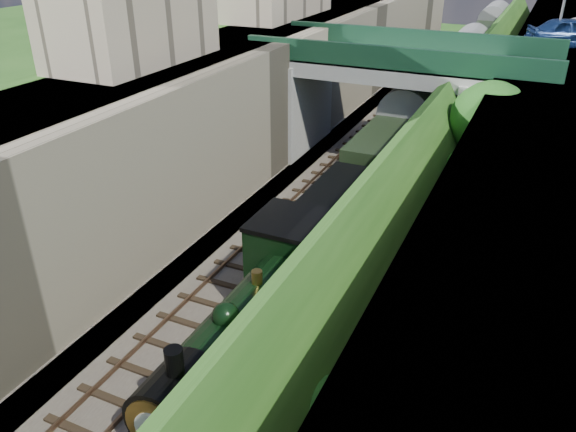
{
  "coord_description": "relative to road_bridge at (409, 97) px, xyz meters",
  "views": [
    {
      "loc": [
        7.71,
        -6.83,
        12.54
      ],
      "look_at": [
        0.0,
        9.93,
        2.99
      ],
      "focal_mm": 35.0,
      "sensor_mm": 36.0,
      "label": 1
    }
  ],
  "objects": [
    {
      "name": "building_near",
      "position": [
        -10.44,
        -10.0,
        4.92
      ],
      "size": [
        4.0,
        8.0,
        4.0
      ],
      "primitive_type": "cube",
      "color": "gray",
      "rests_on": "street_plateau_left"
    },
    {
      "name": "track_left",
      "position": [
        -2.94,
        -4.0,
        -3.83
      ],
      "size": [
        2.5,
        90.0,
        0.2
      ],
      "color": "black",
      "rests_on": "trackbed"
    },
    {
      "name": "locomotive",
      "position": [
        0.26,
        -18.99,
        -2.18
      ],
      "size": [
        3.1,
        10.22,
        3.83
      ],
      "color": "black",
      "rests_on": "trackbed"
    },
    {
      "name": "embankment_slope",
      "position": [
        3.93,
        -5.36,
        -1.5
      ],
      "size": [
        4.49,
        90.0,
        6.36
      ],
      "color": "#1E4714",
      "rests_on": "ground"
    },
    {
      "name": "car_blue",
      "position": [
        7.72,
        6.19,
        3.04
      ],
      "size": [
        5.45,
        3.65,
        1.72
      ],
      "primitive_type": "imported",
      "rotation": [
        0.0,
        0.0,
        1.92
      ],
      "color": "navy",
      "rests_on": "street_plateau_right"
    },
    {
      "name": "track_right",
      "position": [
        0.26,
        -4.0,
        -3.83
      ],
      "size": [
        2.5,
        90.0,
        0.2
      ],
      "color": "black",
      "rests_on": "trackbed"
    },
    {
      "name": "street_plateau_right",
      "position": [
        8.56,
        -4.0,
        -0.95
      ],
      "size": [
        8.0,
        90.0,
        6.25
      ],
      "primitive_type": "cube",
      "color": "#262628",
      "rests_on": "ground"
    },
    {
      "name": "tender",
      "position": [
        0.26,
        -11.63,
        -2.46
      ],
      "size": [
        2.7,
        6.0,
        3.05
      ],
      "color": "black",
      "rests_on": "trackbed"
    },
    {
      "name": "retaining_wall",
      "position": [
        -6.44,
        -4.0,
        -0.58
      ],
      "size": [
        1.0,
        90.0,
        7.0
      ],
      "primitive_type": "cube",
      "color": "#756B56",
      "rests_on": "ground"
    },
    {
      "name": "trackbed",
      "position": [
        -0.94,
        -4.0,
        -3.98
      ],
      "size": [
        10.0,
        90.0,
        0.2
      ],
      "primitive_type": "cube",
      "color": "#473F38",
      "rests_on": "ground"
    },
    {
      "name": "coach_middle",
      "position": [
        0.26,
        19.77,
        -2.03
      ],
      "size": [
        2.9,
        18.0,
        3.7
      ],
      "color": "black",
      "rests_on": "trackbed"
    },
    {
      "name": "coach_rear",
      "position": [
        0.26,
        38.57,
        -2.03
      ],
      "size": [
        2.9,
        18.0,
        3.7
      ],
      "color": "black",
      "rests_on": "trackbed"
    },
    {
      "name": "coach_front",
      "position": [
        0.26,
        0.97,
        -2.03
      ],
      "size": [
        2.9,
        18.0,
        3.7
      ],
      "color": "black",
      "rests_on": "trackbed"
    },
    {
      "name": "tree",
      "position": [
        4.97,
        -4.96,
        0.57
      ],
      "size": [
        3.6,
        3.8,
        6.6
      ],
      "color": "black",
      "rests_on": "ground"
    },
    {
      "name": "street_plateau_left",
      "position": [
        -9.94,
        -4.0,
        -0.58
      ],
      "size": [
        6.0,
        90.0,
        7.0
      ],
      "primitive_type": "cube",
      "color": "#262628",
      "rests_on": "ground"
    },
    {
      "name": "road_bridge",
      "position": [
        0.0,
        0.0,
        0.0
      ],
      "size": [
        16.0,
        6.4,
        7.25
      ],
      "color": "gray",
      "rests_on": "ground"
    }
  ]
}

